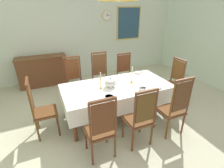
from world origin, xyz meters
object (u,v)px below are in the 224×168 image
candlestick_east (132,76)px  sideboard (43,71)px  bowl_far_right (158,87)px  dining_table (117,89)px  spoon_primary (142,72)px  chair_north_a (74,81)px  soup_tureen (111,82)px  framed_painting (129,23)px  candlestick_west (101,82)px  chair_head_west (40,108)px  spoon_secondary (147,88)px  bowl_near_left (138,73)px  chair_south_c (174,107)px  bowl_near_right (143,88)px  chair_north_b (101,76)px  mounted_clock (107,16)px  bowl_far_left (109,97)px  chair_south_b (140,117)px  chair_south_a (101,128)px  chair_head_east (173,81)px  chair_north_c (126,73)px  chandelier (118,0)px

candlestick_east → sideboard: (-1.74, 2.38, -0.44)m
candlestick_east → bowl_far_right: bearing=-50.5°
dining_table → spoon_primary: 1.02m
chair_north_a → soup_tureen: bearing=120.7°
spoon_primary → framed_painting: (0.76, 2.18, 0.96)m
candlestick_west → candlestick_east: size_ratio=0.95×
chair_head_west → spoon_secondary: (2.06, -0.35, 0.17)m
chair_north_a → spoon_primary: bearing=162.8°
candlestick_east → bowl_near_left: bearing=45.0°
chair_head_west → spoon_primary: (2.45, 0.46, 0.17)m
dining_table → chair_south_c: 1.20m
bowl_near_right → bowl_far_right: 0.33m
bowl_far_right → sideboard: size_ratio=0.11×
chair_north_b → mounted_clock: size_ratio=3.84×
bowl_far_left → sideboard: 3.01m
candlestick_west → spoon_secondary: 0.95m
dining_table → candlestick_east: candlestick_east is taller
sideboard → mounted_clock: bearing=-173.7°
bowl_near_left → spoon_primary: size_ratio=1.03×
chair_south_b → chair_south_a: bearing=-180.0°
soup_tureen → bowl_far_left: bearing=-116.2°
chair_north_a → candlestick_west: size_ratio=3.33×
soup_tureen → bowl_near_left: soup_tureen is taller
candlestick_west → candlestick_east: (0.72, 0.00, 0.01)m
chair_north_a → chair_south_a: bearing=90.0°
chair_south_a → spoon_primary: 2.16m
chair_head_east → bowl_near_right: (-1.14, -0.37, 0.19)m
chair_north_c → spoon_secondary: size_ratio=6.29×
chair_north_c → spoon_primary: (0.20, -0.50, 0.18)m
candlestick_west → sideboard: size_ratio=0.25×
chair_north_a → chair_head_east: chair_north_a is taller
bowl_far_right → mounted_clock: (0.12, 3.07, 1.22)m
chair_south_b → bowl_far_left: bearing=122.7°
chandelier → candlestick_east: bearing=0.0°
candlestick_east → chair_south_a: bearing=-138.2°
chair_north_b → chair_north_c: 0.72m
spoon_primary → sideboard: 3.01m
chair_head_west → bowl_near_right: (1.94, -0.37, 0.18)m
chair_north_a → chair_head_east: 2.44m
framed_painting → chair_south_c: bearing=-104.9°
chair_head_east → bowl_near_left: bearing=60.1°
chair_south_b → chandelier: bearing=89.5°
chair_south_a → spoon_primary: bearing=41.1°
chair_north_a → spoon_secondary: bearing=133.3°
chair_south_a → bowl_near_right: (1.11, 0.58, 0.18)m
chair_north_a → bowl_near_right: 1.74m
chair_north_c → candlestick_east: (-0.35, -0.96, 0.33)m
chair_south_c → soup_tureen: 1.31m
bowl_far_left → chandelier: bearing=50.2°
spoon_primary → mounted_clock: 2.50m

